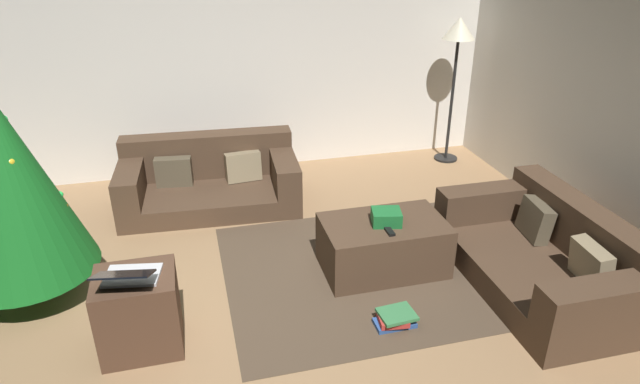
{
  "coord_description": "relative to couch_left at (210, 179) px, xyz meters",
  "views": [
    {
      "loc": [
        -0.42,
        -2.98,
        2.58
      ],
      "look_at": [
        0.53,
        0.68,
        0.75
      ],
      "focal_mm": 30.8,
      "sensor_mm": 36.0,
      "label": 1
    }
  ],
  "objects": [
    {
      "name": "couch_right",
      "position": [
        2.48,
        -2.13,
        -0.01
      ],
      "size": [
        1.01,
        1.74,
        0.64
      ],
      "rotation": [
        0.0,
        0.0,
        1.56
      ],
      "color": "#473323",
      "rests_on": "ground_plane"
    },
    {
      "name": "rear_partition",
      "position": [
        0.24,
        0.89,
        1.05
      ],
      "size": [
        6.4,
        0.12,
        2.6
      ],
      "primitive_type": "cube",
      "color": "silver",
      "rests_on": "ground_plane"
    },
    {
      "name": "side_table",
      "position": [
        -0.61,
        -2.1,
        0.03
      ],
      "size": [
        0.52,
        0.44,
        0.56
      ],
      "primitive_type": "cube",
      "color": "#4C3323",
      "rests_on": "ground_plane"
    },
    {
      "name": "tv_remote",
      "position": [
        1.27,
        -1.76,
        0.19
      ],
      "size": [
        0.05,
        0.16,
        0.02
      ],
      "primitive_type": "cube",
      "rotation": [
        0.0,
        0.0,
        -0.0
      ],
      "color": "black",
      "rests_on": "ottoman"
    },
    {
      "name": "couch_left",
      "position": [
        0.0,
        0.0,
        0.0
      ],
      "size": [
        1.8,
        1.02,
        0.66
      ],
      "rotation": [
        0.0,
        0.0,
        3.08
      ],
      "color": "#473323",
      "rests_on": "ground_plane"
    },
    {
      "name": "ottoman",
      "position": [
        1.29,
        -1.61,
        -0.04
      ],
      "size": [
        1.0,
        0.61,
        0.44
      ],
      "primitive_type": "cube",
      "color": "#473323",
      "rests_on": "ground_plane"
    },
    {
      "name": "book_stack",
      "position": [
        1.12,
        -2.33,
        -0.2
      ],
      "size": [
        0.29,
        0.23,
        0.11
      ],
      "color": "#2D5193",
      "rests_on": "ground_plane"
    },
    {
      "name": "area_rug",
      "position": [
        1.29,
        -1.61,
        -0.25
      ],
      "size": [
        2.6,
        2.0,
        0.01
      ],
      "primitive_type": "cube",
      "color": "#4A3A2B",
      "rests_on": "ground_plane"
    },
    {
      "name": "laptop",
      "position": [
        -0.63,
        -2.16,
        0.36
      ],
      "size": [
        0.41,
        0.46,
        0.18
      ],
      "color": "silver",
      "rests_on": "side_table"
    },
    {
      "name": "ground_plane",
      "position": [
        0.24,
        -2.25,
        -0.25
      ],
      "size": [
        6.4,
        6.4,
        0.0
      ],
      "primitive_type": "plane",
      "color": "#93704C"
    },
    {
      "name": "christmas_tree",
      "position": [
        -1.45,
        -1.27,
        0.71
      ],
      "size": [
        1.03,
        1.03,
        1.78
      ],
      "color": "brown",
      "rests_on": "ground_plane"
    },
    {
      "name": "corner_lamp",
      "position": [
        2.89,
        0.46,
        1.19
      ],
      "size": [
        0.36,
        0.36,
        1.69
      ],
      "color": "black",
      "rests_on": "ground_plane"
    },
    {
      "name": "gift_box",
      "position": [
        1.29,
        -1.63,
        0.24
      ],
      "size": [
        0.27,
        0.24,
        0.11
      ],
      "primitive_type": "cube",
      "rotation": [
        0.0,
        0.0,
        -0.22
      ],
      "color": "#19662D",
      "rests_on": "ottoman"
    }
  ]
}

